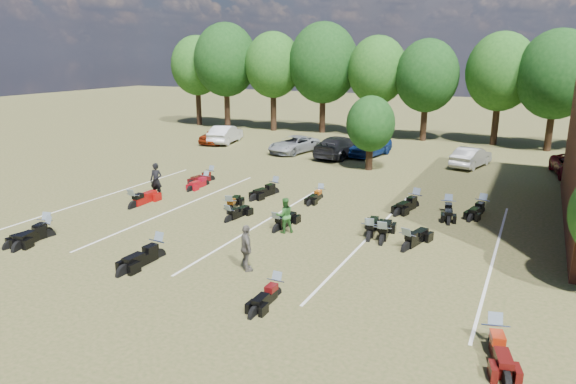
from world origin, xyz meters
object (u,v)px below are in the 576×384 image
Objects in this scene: motorcycle_3 at (158,258)px; motorcycle_14 at (211,180)px; person_black at (156,180)px; person_green at (285,215)px; motorcycle_7 at (134,208)px; car_4 at (370,145)px; car_0 at (219,134)px; motorcycle_0 at (47,235)px; person_grey at (246,248)px.

motorcycle_14 is (-5.26, 11.17, 0.00)m from motorcycle_3.
person_black is 8.98m from person_green.
motorcycle_7 reaches higher than motorcycle_14.
car_4 reaches higher than motorcycle_7.
car_0 is at bearing 101.38° from person_black.
person_green is 0.69× the size of motorcycle_14.
car_0 is at bearing 120.78° from motorcycle_3.
car_4 is at bearing 70.56° from motorcycle_14.
motorcycle_3 is at bearing -55.93° from motorcycle_14.
motorcycle_3 is at bearing -13.19° from motorcycle_0.
motorcycle_7 is (-9.12, 4.15, -0.86)m from person_grey.
motorcycle_0 is at bearing 82.30° from motorcycle_7.
car_0 reaches higher than motorcycle_7.
person_black is (-6.81, -16.33, 0.14)m from car_4.
motorcycle_3 is at bearing -82.35° from car_4.
person_grey reaches higher than car_4.
motorcycle_0 is at bearing -96.58° from car_4.
car_4 is at bearing -39.20° from person_grey.
person_black is at bearing 73.06° from motorcycle_0.
person_black is at bearing -102.19° from car_4.
person_black reaches higher than motorcycle_3.
car_0 is 19.52m from motorcycle_7.
motorcycle_7 reaches higher than motorcycle_0.
motorcycle_14 is at bearing -79.93° from person_green.
person_grey is 13.97m from motorcycle_14.
motorcycle_14 is at bearing 117.57° from motorcycle_3.
person_grey reaches higher than motorcycle_3.
person_green is 4.29m from person_grey.
car_4 reaches higher than motorcycle_0.
motorcycle_14 is at bearing -59.38° from car_0.
motorcycle_14 is at bearing -5.80° from person_grey.
motorcycle_3 is 7.14m from motorcycle_7.
motorcycle_3 is at bearing 51.57° from person_grey.
car_4 is 13.49m from motorcycle_14.
person_green is 0.64× the size of motorcycle_0.
car_4 is 23.07m from motorcycle_3.
car_0 reaches higher than motorcycle_3.
person_grey is 0.70× the size of motorcycle_0.
person_grey reaches higher than motorcycle_14.
motorcycle_3 is at bearing -60.80° from person_black.
person_grey reaches higher than motorcycle_7.
car_0 is 27.54m from person_grey.
person_black is 11.24m from person_grey.
motorcycle_7 is at bearing -82.85° from motorcycle_14.
car_0 is 23.88m from motorcycle_0.
motorcycle_14 is (-8.33, 6.46, -0.79)m from person_green.
motorcycle_14 is (-6.38, -11.86, -0.80)m from car_4.
car_0 is 1.82× the size of motorcycle_3.
car_0 is at bearing -10.02° from person_grey.
person_green reaches higher than motorcycle_14.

